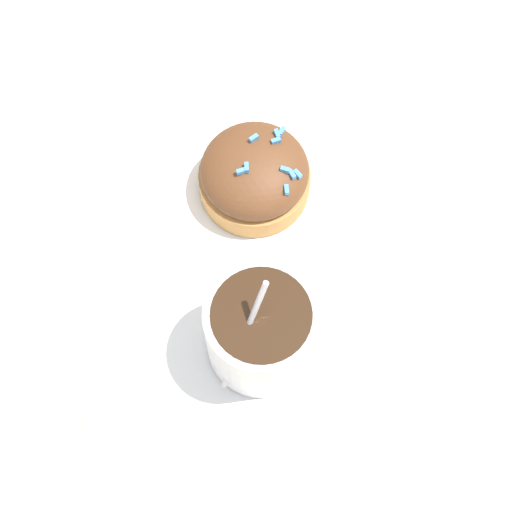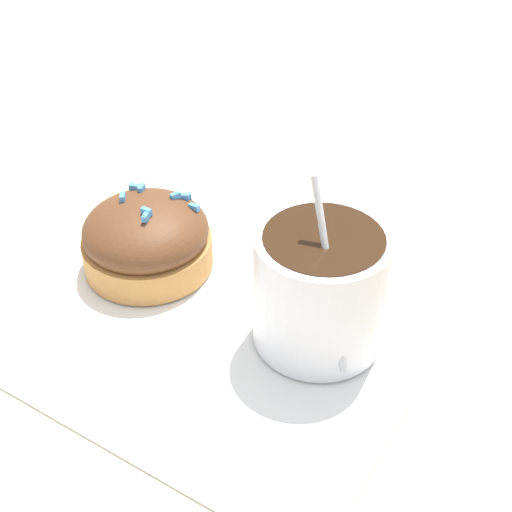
% 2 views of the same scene
% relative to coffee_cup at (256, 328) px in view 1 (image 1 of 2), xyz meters
% --- Properties ---
extents(ground_plane, '(3.00, 3.00, 0.00)m').
position_rel_coffee_cup_xyz_m(ground_plane, '(0.06, -0.00, -0.04)').
color(ground_plane, '#C6B793').
extents(paper_napkin, '(0.27, 0.26, 0.00)m').
position_rel_coffee_cup_xyz_m(paper_napkin, '(0.06, -0.00, -0.04)').
color(paper_napkin, white).
rests_on(paper_napkin, ground_plane).
extents(coffee_cup, '(0.09, 0.08, 0.11)m').
position_rel_coffee_cup_xyz_m(coffee_cup, '(0.00, 0.00, 0.00)').
color(coffee_cup, white).
rests_on(coffee_cup, paper_napkin).
extents(frosted_pastry, '(0.09, 0.09, 0.05)m').
position_rel_coffee_cup_xyz_m(frosted_pastry, '(0.13, -0.00, -0.02)').
color(frosted_pastry, '#C18442').
rests_on(frosted_pastry, paper_napkin).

